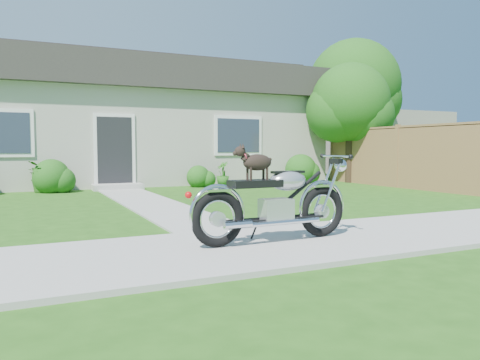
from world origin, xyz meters
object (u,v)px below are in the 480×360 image
tree_near (354,106)px  potted_plant_right (223,174)px  potted_plant_left (42,177)px  tree_far (358,90)px  house (141,121)px  fence (397,156)px  motorcycle_with_dog (275,200)px

tree_near → potted_plant_right: size_ratio=5.31×
tree_near → potted_plant_left: tree_near is taller
tree_far → potted_plant_left: (-11.22, -0.86, -2.99)m
house → fence: bearing=-44.7°
house → potted_plant_right: 4.25m
tree_far → potted_plant_right: bearing=-171.8°
potted_plant_left → tree_near: bearing=-3.7°
motorcycle_with_dog → fence: bearing=35.9°
motorcycle_with_dog → house: bearing=82.9°
potted_plant_left → tree_far: bearing=4.4°
tree_far → potted_plant_left: bearing=-175.6°
tree_far → motorcycle_with_dog: tree_far is taller
house → fence: (6.30, -6.24, -1.22)m
tree_far → potted_plant_right: (-5.97, -0.86, -3.03)m
house → tree_near: 7.59m
tree_far → potted_plant_left: 11.65m
potted_plant_left → house: bearing=44.6°
potted_plant_left → fence: bearing=-16.0°
house → tree_far: (7.73, -2.58, 1.26)m
tree_near → fence: bearing=-92.2°
fence → tree_near: 2.74m
potted_plant_left → potted_plant_right: (5.25, 0.00, -0.04)m
motorcycle_with_dog → tree_near: bearing=44.7°
tree_near → potted_plant_left: bearing=176.3°
fence → tree_near: tree_near is taller
potted_plant_left → motorcycle_with_dog: size_ratio=0.38×
tree_far → potted_plant_right: tree_far is taller
fence → tree_far: tree_far is taller
potted_plant_right → motorcycle_with_dog: bearing=-108.7°
house → tree_far: bearing=-18.5°
fence → motorcycle_with_dog: fence is taller
house → potted_plant_right: bearing=-63.0°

